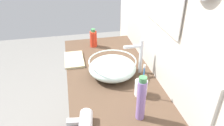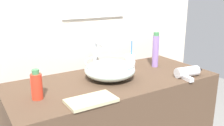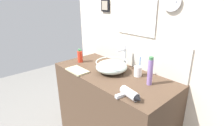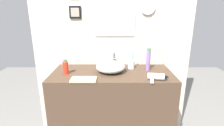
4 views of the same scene
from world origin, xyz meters
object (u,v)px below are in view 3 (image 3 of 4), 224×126
Objects in this scene: spray_bottle at (80,56)px; glass_bowl_sink at (112,66)px; hair_drier at (130,94)px; faucet at (124,55)px; lotion_bottle at (150,71)px; toothbrush_cup at (138,71)px; hand_towel at (77,71)px.

glass_bowl_sink is at bearing 7.54° from spray_bottle.
hair_drier is 0.91m from spray_bottle.
glass_bowl_sink is 0.19m from faucet.
hair_drier is at bearing -10.43° from spray_bottle.
faucet is 0.42m from lotion_bottle.
toothbrush_cup reaches higher than spray_bottle.
hair_drier is at bearing -27.13° from glass_bowl_sink.
glass_bowl_sink is 1.46× the size of toothbrush_cup.
toothbrush_cup is at bearing 36.08° from hand_towel.
hand_towel is (-0.69, -0.01, -0.02)m from hair_drier.
faucet is 0.98× the size of hand_towel.
faucet is 0.60m from hair_drier.
lotion_bottle is 1.60× the size of spray_bottle.
lotion_bottle reaches higher than spray_bottle.
faucet is at bearing 163.78° from lotion_bottle.
hand_towel is at bearing -179.25° from hair_drier.
spray_bottle is (-0.86, -0.11, -0.05)m from lotion_bottle.
glass_bowl_sink is 1.51× the size of hair_drier.
glass_bowl_sink is at bearing 152.87° from hair_drier.
toothbrush_cup reaches higher than hair_drier.
glass_bowl_sink is at bearing -90.00° from faucet.
spray_bottle is at bearing -172.46° from glass_bowl_sink.
hair_drier is 0.30m from lotion_bottle.
hair_drier is at bearing -42.09° from faucet.
spray_bottle is 0.28m from hand_towel.
hand_towel is (-0.48, -0.35, -0.04)m from toothbrush_cup.
lotion_bottle reaches higher than faucet.
lotion_bottle reaches higher than hand_towel.
lotion_bottle is at bearing 7.55° from spray_bottle.
faucet is 0.26m from toothbrush_cup.
lotion_bottle is (0.41, -0.12, -0.02)m from faucet.
faucet reaches higher than toothbrush_cup.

